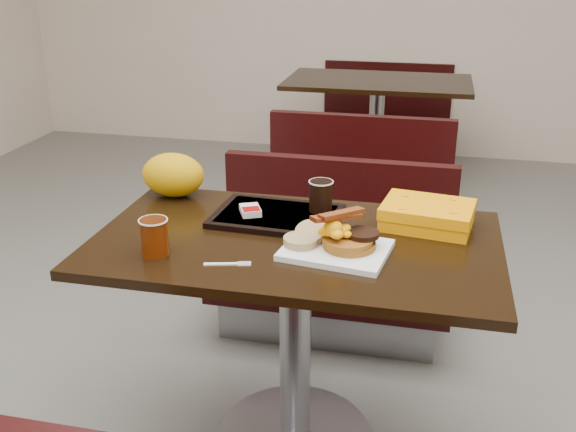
% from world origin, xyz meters
% --- Properties ---
extents(table_near, '(1.20, 0.70, 0.75)m').
position_xyz_m(table_near, '(0.00, 0.00, 0.38)').
color(table_near, black).
rests_on(table_near, floor).
extents(bench_near_n, '(1.00, 0.46, 0.72)m').
position_xyz_m(bench_near_n, '(0.00, 0.70, 0.36)').
color(bench_near_n, black).
rests_on(bench_near_n, floor).
extents(table_far, '(1.20, 0.70, 0.75)m').
position_xyz_m(table_far, '(0.00, 2.60, 0.38)').
color(table_far, black).
rests_on(table_far, floor).
extents(bench_far_s, '(1.00, 0.46, 0.72)m').
position_xyz_m(bench_far_s, '(0.00, 1.90, 0.36)').
color(bench_far_s, black).
rests_on(bench_far_s, floor).
extents(bench_far_n, '(1.00, 0.46, 0.72)m').
position_xyz_m(bench_far_n, '(0.00, 3.30, 0.36)').
color(bench_far_n, black).
rests_on(bench_far_n, floor).
extents(platter, '(0.32, 0.27, 0.02)m').
position_xyz_m(platter, '(0.13, -0.07, 0.76)').
color(platter, white).
rests_on(platter, table_near).
extents(pancake_stack, '(0.15, 0.15, 0.03)m').
position_xyz_m(pancake_stack, '(0.17, -0.06, 0.78)').
color(pancake_stack, brown).
rests_on(pancake_stack, platter).
extents(sausage_patty, '(0.09, 0.09, 0.01)m').
position_xyz_m(sausage_patty, '(0.20, -0.04, 0.81)').
color(sausage_patty, black).
rests_on(sausage_patty, pancake_stack).
extents(scrambled_eggs, '(0.12, 0.11, 0.05)m').
position_xyz_m(scrambled_eggs, '(0.12, -0.08, 0.82)').
color(scrambled_eggs, '#FFB405').
rests_on(scrambled_eggs, pancake_stack).
extents(bacon_strips, '(0.17, 0.17, 0.01)m').
position_xyz_m(bacon_strips, '(0.13, -0.05, 0.86)').
color(bacon_strips, '#4B0C05').
rests_on(bacon_strips, scrambled_eggs).
extents(muffin_bottom, '(0.11, 0.11, 0.02)m').
position_xyz_m(muffin_bottom, '(0.03, -0.07, 0.78)').
color(muffin_bottom, tan).
rests_on(muffin_bottom, platter).
extents(muffin_top, '(0.11, 0.11, 0.05)m').
position_xyz_m(muffin_top, '(0.05, -0.03, 0.79)').
color(muffin_top, tan).
rests_on(muffin_top, platter).
extents(coffee_cup_near, '(0.10, 0.10, 0.11)m').
position_xyz_m(coffee_cup_near, '(-0.36, -0.19, 0.80)').
color(coffee_cup_near, '#812704').
rests_on(coffee_cup_near, table_near).
extents(fork, '(0.13, 0.06, 0.00)m').
position_xyz_m(fork, '(-0.16, -0.21, 0.75)').
color(fork, white).
rests_on(fork, table_near).
extents(knife, '(0.06, 0.18, 0.00)m').
position_xyz_m(knife, '(0.23, -0.08, 0.75)').
color(knife, white).
rests_on(knife, table_near).
extents(condiment_syrup, '(0.05, 0.04, 0.01)m').
position_xyz_m(condiment_syrup, '(-0.10, 0.04, 0.75)').
color(condiment_syrup, '#A74907').
rests_on(condiment_syrup, table_near).
extents(condiment_ketchup, '(0.04, 0.03, 0.01)m').
position_xyz_m(condiment_ketchup, '(-0.17, 0.11, 0.76)').
color(condiment_ketchup, '#8C0504').
rests_on(condiment_ketchup, table_near).
extents(tray, '(0.41, 0.30, 0.02)m').
position_xyz_m(tray, '(-0.09, 0.14, 0.76)').
color(tray, black).
rests_on(tray, table_near).
extents(hashbrown_sleeve_left, '(0.09, 0.10, 0.02)m').
position_xyz_m(hashbrown_sleeve_left, '(-0.17, 0.12, 0.78)').
color(hashbrown_sleeve_left, silver).
rests_on(hashbrown_sleeve_left, tray).
extents(coffee_cup_far, '(0.09, 0.09, 0.10)m').
position_xyz_m(coffee_cup_far, '(0.04, 0.19, 0.82)').
color(coffee_cup_far, black).
rests_on(coffee_cup_far, tray).
extents(clamshell, '(0.30, 0.24, 0.07)m').
position_xyz_m(clamshell, '(0.38, 0.18, 0.79)').
color(clamshell, orange).
rests_on(clamshell, table_near).
extents(paper_bag, '(0.26, 0.23, 0.15)m').
position_xyz_m(paper_bag, '(-0.49, 0.27, 0.83)').
color(paper_bag, orange).
rests_on(paper_bag, table_near).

